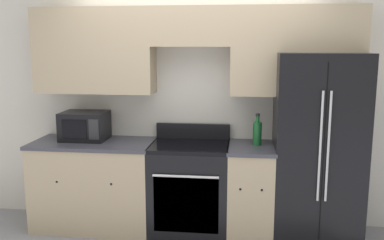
{
  "coord_description": "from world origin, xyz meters",
  "views": [
    {
      "loc": [
        0.5,
        -3.86,
        1.93
      ],
      "look_at": [
        -0.0,
        0.31,
        1.17
      ],
      "focal_mm": 40.0,
      "sensor_mm": 36.0,
      "label": 1
    }
  ],
  "objects_px": {
    "microwave": "(85,126)",
    "bottle": "(257,133)",
    "refrigerator": "(316,147)",
    "oven_range": "(190,187)"
  },
  "relations": [
    {
      "from": "refrigerator",
      "to": "microwave",
      "type": "relative_size",
      "value": 3.95
    },
    {
      "from": "refrigerator",
      "to": "microwave",
      "type": "xyz_separation_m",
      "value": [
        -2.38,
        0.02,
        0.15
      ]
    },
    {
      "from": "refrigerator",
      "to": "microwave",
      "type": "bearing_deg",
      "value": 179.58
    },
    {
      "from": "oven_range",
      "to": "refrigerator",
      "type": "xyz_separation_m",
      "value": [
        1.26,
        0.07,
        0.45
      ]
    },
    {
      "from": "microwave",
      "to": "bottle",
      "type": "relative_size",
      "value": 1.47
    },
    {
      "from": "refrigerator",
      "to": "bottle",
      "type": "relative_size",
      "value": 5.79
    },
    {
      "from": "oven_range",
      "to": "refrigerator",
      "type": "height_order",
      "value": "refrigerator"
    },
    {
      "from": "refrigerator",
      "to": "microwave",
      "type": "distance_m",
      "value": 2.39
    },
    {
      "from": "microwave",
      "to": "bottle",
      "type": "height_order",
      "value": "bottle"
    },
    {
      "from": "oven_range",
      "to": "refrigerator",
      "type": "bearing_deg",
      "value": 2.96
    }
  ]
}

